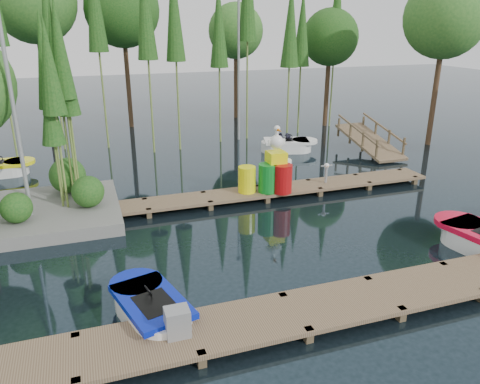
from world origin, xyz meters
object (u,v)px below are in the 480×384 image
object	(u,v)px
drum_cluster	(277,172)
utility_cabinet	(177,322)
boat_blue	(151,309)
yellow_barrel	(247,179)

from	to	relation	value
drum_cluster	utility_cabinet	bearing A→B (deg)	-125.84
boat_blue	utility_cabinet	bearing A→B (deg)	-86.73
drum_cluster	yellow_barrel	bearing A→B (deg)	171.37
yellow_barrel	drum_cluster	world-z (taller)	drum_cluster
utility_cabinet	drum_cluster	distance (m)	8.45
boat_blue	utility_cabinet	xyz separation A→B (m)	(0.35, -1.07, 0.33)
boat_blue	yellow_barrel	size ratio (longest dim) A/B	3.03
boat_blue	drum_cluster	world-z (taller)	drum_cluster
utility_cabinet	yellow_barrel	world-z (taller)	yellow_barrel
utility_cabinet	yellow_barrel	distance (m)	8.00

